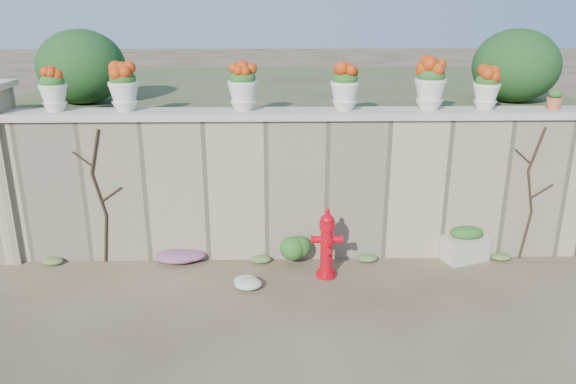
{
  "coord_description": "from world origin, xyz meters",
  "views": [
    {
      "loc": [
        -0.29,
        -5.66,
        3.47
      ],
      "look_at": [
        -0.12,
        1.4,
        1.08
      ],
      "focal_mm": 35.0,
      "sensor_mm": 36.0,
      "label": 1
    }
  ],
  "objects_px": {
    "planter_box": "(465,244)",
    "terracotta_pot": "(555,100)",
    "fire_hydrant": "(327,243)",
    "urn_pot_0": "(53,90)"
  },
  "relations": [
    {
      "from": "planter_box",
      "to": "terracotta_pot",
      "type": "height_order",
      "value": "terracotta_pot"
    },
    {
      "from": "fire_hydrant",
      "to": "terracotta_pot",
      "type": "xyz_separation_m",
      "value": [
        3.1,
        0.74,
        1.74
      ]
    },
    {
      "from": "planter_box",
      "to": "terracotta_pot",
      "type": "bearing_deg",
      "value": -6.78
    },
    {
      "from": "fire_hydrant",
      "to": "planter_box",
      "type": "bearing_deg",
      "value": 14.1
    },
    {
      "from": "urn_pot_0",
      "to": "planter_box",
      "type": "bearing_deg",
      "value": -2.77
    },
    {
      "from": "urn_pot_0",
      "to": "terracotta_pot",
      "type": "distance_m",
      "value": 6.67
    },
    {
      "from": "fire_hydrant",
      "to": "urn_pot_0",
      "type": "bearing_deg",
      "value": 169.36
    },
    {
      "from": "planter_box",
      "to": "terracotta_pot",
      "type": "xyz_separation_m",
      "value": [
        1.1,
        0.27,
        1.99
      ]
    },
    {
      "from": "planter_box",
      "to": "urn_pot_0",
      "type": "xyz_separation_m",
      "value": [
        -5.58,
        0.27,
        2.15
      ]
    },
    {
      "from": "fire_hydrant",
      "to": "planter_box",
      "type": "distance_m",
      "value": 2.07
    }
  ]
}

